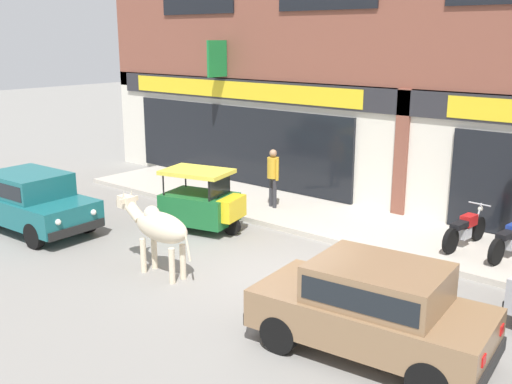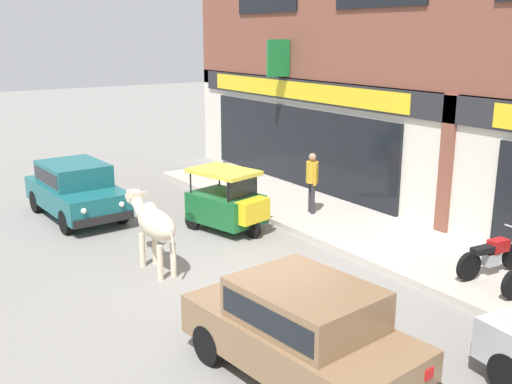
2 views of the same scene
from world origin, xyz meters
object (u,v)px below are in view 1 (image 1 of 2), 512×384
object	(u,v)px
motorcycle_0	(465,230)
motorcycle_1	(511,240)
cow	(158,227)
car_1	(31,199)
pedestrian	(273,172)
car_0	(373,305)
auto_rickshaw	(202,204)

from	to	relation	value
motorcycle_0	motorcycle_1	world-z (taller)	same
cow	motorcycle_1	bearing A→B (deg)	44.96
car_1	cow	bearing A→B (deg)	2.00
motorcycle_0	motorcycle_1	size ratio (longest dim) A/B	1.00
cow	pedestrian	bearing A→B (deg)	101.85
cow	pedestrian	world-z (taller)	pedestrian
car_0	motorcycle_1	world-z (taller)	car_0
cow	car_0	distance (m)	4.85
car_0	auto_rickshaw	world-z (taller)	auto_rickshaw
car_0	car_1	world-z (taller)	same
car_0	car_1	distance (m)	9.41
auto_rickshaw	motorcycle_0	xyz separation A→B (m)	(5.56, 2.65, -0.14)
car_0	motorcycle_1	xyz separation A→B (m)	(0.34, 5.21, -0.29)
car_0	motorcycle_0	distance (m)	5.30
car_0	motorcycle_0	xyz separation A→B (m)	(-0.65, 5.25, -0.29)
car_0	pedestrian	xyz separation A→B (m)	(-5.88, 4.98, 0.31)
car_1	auto_rickshaw	bearing A→B (deg)	40.56
car_0	auto_rickshaw	xyz separation A→B (m)	(-6.21, 2.61, -0.15)
auto_rickshaw	pedestrian	size ratio (longest dim) A/B	1.33
cow	pedestrian	size ratio (longest dim) A/B	1.35
cow	auto_rickshaw	bearing A→B (deg)	117.96
motorcycle_0	motorcycle_1	xyz separation A→B (m)	(1.00, -0.04, 0.00)
auto_rickshaw	pedestrian	distance (m)	2.44
auto_rickshaw	motorcycle_0	bearing A→B (deg)	25.46
auto_rickshaw	motorcycle_1	xyz separation A→B (m)	(6.55, 2.61, -0.14)
auto_rickshaw	car_1	bearing A→B (deg)	-139.44
cow	car_1	world-z (taller)	cow
motorcycle_1	cow	bearing A→B (deg)	-135.04
cow	car_1	size ratio (longest dim) A/B	0.59
car_0	pedestrian	world-z (taller)	pedestrian
car_0	motorcycle_0	size ratio (longest dim) A/B	2.06
pedestrian	motorcycle_0	bearing A→B (deg)	2.95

